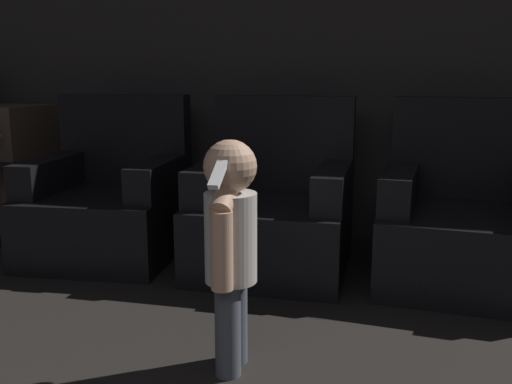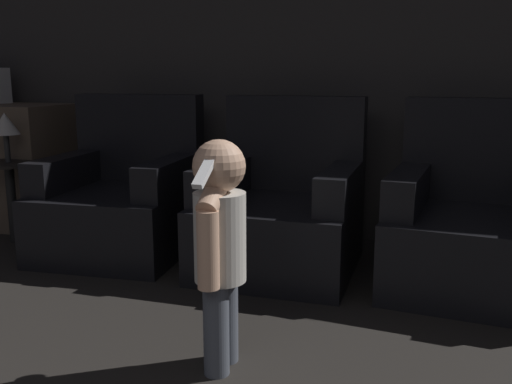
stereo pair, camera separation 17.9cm
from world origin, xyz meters
name	(u,v)px [view 2 (the right image)]	position (x,y,z in m)	size (l,w,h in m)	color
wall_back	(336,42)	(0.00, 4.50, 1.30)	(8.40, 0.05, 2.60)	#33302D
armchair_left	(123,200)	(-1.20, 3.79, 0.32)	(0.90, 0.94, 0.97)	black
armchair_middle	(282,212)	(-0.16, 3.79, 0.32)	(0.84, 0.89, 0.97)	black
armchair_right	(475,226)	(0.87, 3.79, 0.32)	(0.92, 0.96, 0.97)	black
person_toddler	(219,237)	(-0.08, 2.57, 0.51)	(0.19, 0.34, 0.87)	#474C56
side_table	(10,180)	(-1.99, 3.72, 0.42)	(0.38, 0.38, 0.54)	black
lamp	(5,125)	(-1.99, 3.72, 0.78)	(0.18, 0.18, 0.32)	#262626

